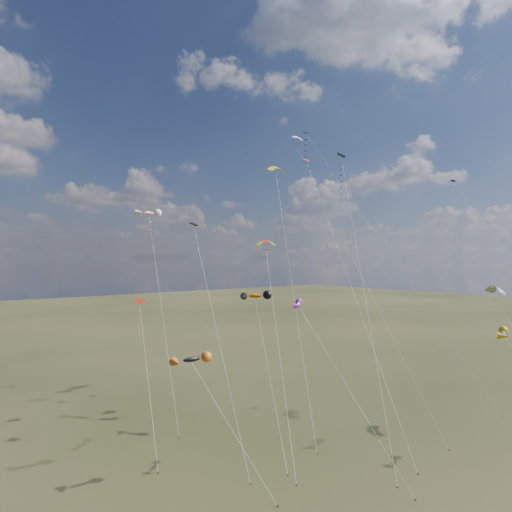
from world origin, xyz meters
TOP-DOWN VIEW (x-y plane):
  - ground at (0.00, 0.00)m, footprint 400.00×400.00m
  - diamond_black_high at (10.37, 13.50)m, footprint 13.26×17.26m
  - diamond_navy_tall at (11.67, 18.51)m, footprint 12.79×20.88m
  - diamond_black_mid at (-6.62, 18.78)m, footprint 5.71×18.03m
  - diamond_red_low at (-13.13, 21.12)m, footprint 3.06×9.62m
  - diamond_navy_right at (24.08, 5.31)m, footprint 12.22×15.32m
  - diamond_orange_center at (8.90, 13.94)m, footprint 10.92×24.19m
  - parafoil_yellow at (11.62, 27.45)m, footprint 15.06×21.85m
  - parafoil_blue_white at (12.68, 24.21)m, footprint 5.22×26.47m
  - parafoil_striped at (18.76, -1.22)m, footprint 2.99×10.01m
  - parafoil_tricolor at (1.52, 17.94)m, footprint 10.42×15.66m
  - novelty_black_orange at (-13.80, 9.64)m, footprint 4.59×8.25m
  - novelty_orange_black at (-2.51, 15.05)m, footprint 5.94×11.43m
  - novelty_white_purple at (-4.37, 6.36)m, footprint 3.54×11.60m
  - novelty_redwhite_stripe at (-5.46, 34.84)m, footprint 6.60×17.73m
  - novelty_blue_yellow at (11.20, -5.11)m, footprint 5.80×7.52m

SIDE VIEW (x-z plane):
  - ground at x=0.00m, z-range 0.00..0.00m
  - novelty_black_orange at x=-13.80m, z-range 4.84..15.54m
  - diamond_red_low at x=-13.13m, z-range 4.45..18.86m
  - novelty_blue_yellow at x=11.20m, z-range 5.57..17.77m
  - novelty_white_purple at x=-4.37m, z-range 7.00..21.92m
  - novelty_orange_black at x=-2.51m, z-range 6.99..22.20m
  - parafoil_striped at x=18.76m, z-range 7.36..23.58m
  - diamond_black_mid at x=-6.62m, z-range 5.27..28.25m
  - parafoil_tricolor at x=1.52m, z-range 9.98..31.28m
  - diamond_orange_center at x=8.90m, z-range 5.28..38.18m
  - diamond_navy_right at x=24.08m, z-range 9.93..38.86m
  - novelty_redwhite_stripe at x=-5.46m, z-range 12.12..37.80m
  - diamond_black_high at x=10.37m, z-range 11.31..43.41m
  - diamond_navy_tall at x=11.67m, z-range 12.88..48.89m
  - parafoil_yellow at x=11.62m, z-range 15.71..48.79m
  - parafoil_blue_white at x=12.68m, z-range 17.62..54.70m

